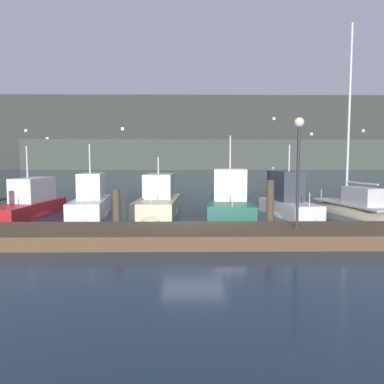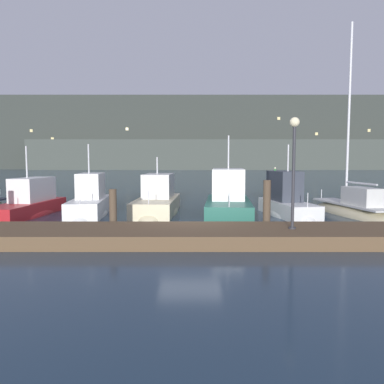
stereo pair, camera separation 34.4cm
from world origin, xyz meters
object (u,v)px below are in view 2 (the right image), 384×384
at_px(motorboat_berth_4, 92,207).
at_px(channel_buoy, 277,182).
at_px(motorboat_berth_5, 159,206).
at_px(motorboat_berth_6, 230,209).
at_px(sailboat_berth_8, 355,211).
at_px(motorboat_berth_3, 30,210).
at_px(dock_lamppost, 296,154).
at_px(motorboat_berth_7, 289,208).

distance_m(motorboat_berth_4, channel_buoy, 19.34).
height_order(motorboat_berth_5, motorboat_berth_6, motorboat_berth_6).
bearing_deg(motorboat_berth_5, sailboat_berth_8, -5.26).
bearing_deg(motorboat_berth_3, motorboat_berth_5, 9.44).
distance_m(motorboat_berth_3, channel_buoy, 21.49).
xyz_separation_m(motorboat_berth_6, dock_lamppost, (1.60, -5.32, 2.49)).
height_order(motorboat_berth_7, sailboat_berth_8, sailboat_berth_8).
relative_size(motorboat_berth_4, motorboat_berth_7, 1.05).
relative_size(motorboat_berth_3, motorboat_berth_7, 1.24).
relative_size(motorboat_berth_7, channel_buoy, 2.39).
distance_m(motorboat_berth_6, sailboat_berth_8, 6.28).
height_order(motorboat_berth_3, sailboat_berth_8, sailboat_berth_8).
bearing_deg(motorboat_berth_3, channel_buoy, 44.25).
bearing_deg(channel_buoy, motorboat_berth_7, -100.24).
xyz_separation_m(motorboat_berth_5, dock_lamppost, (5.09, -7.01, 2.58)).
height_order(motorboat_berth_5, motorboat_berth_7, motorboat_berth_7).
bearing_deg(motorboat_berth_7, sailboat_berth_8, 2.46).
xyz_separation_m(motorboat_berth_6, channel_buoy, (5.66, 15.65, 0.37)).
bearing_deg(dock_lamppost, channel_buoy, 79.05).
bearing_deg(sailboat_berth_8, motorboat_berth_3, -179.49).
bearing_deg(motorboat_berth_6, motorboat_berth_7, 12.56).
distance_m(motorboat_berth_7, sailboat_berth_8, 3.28).
bearing_deg(dock_lamppost, sailboat_berth_8, 52.92).
height_order(motorboat_berth_4, motorboat_berth_6, motorboat_berth_6).
bearing_deg(motorboat_berth_4, motorboat_berth_5, 14.87).
xyz_separation_m(motorboat_berth_3, motorboat_berth_4, (2.97, 0.17, 0.09)).
bearing_deg(motorboat_berth_4, channel_buoy, 50.05).
relative_size(motorboat_berth_4, channel_buoy, 2.52).
height_order(motorboat_berth_4, dock_lamppost, dock_lamppost).
bearing_deg(dock_lamppost, motorboat_berth_3, 152.21).
distance_m(sailboat_berth_8, channel_buoy, 14.87).
height_order(channel_buoy, dock_lamppost, dock_lamppost).
height_order(motorboat_berth_5, channel_buoy, motorboat_berth_5).
bearing_deg(motorboat_berth_7, dock_lamppost, -102.71).
xyz_separation_m(motorboat_berth_6, sailboat_berth_8, (6.23, 0.80, -0.23)).
height_order(motorboat_berth_6, motorboat_berth_7, motorboat_berth_6).
xyz_separation_m(motorboat_berth_5, motorboat_berth_7, (6.44, -1.03, 0.04)).
bearing_deg(channel_buoy, motorboat_berth_3, -135.75).
height_order(motorboat_berth_4, motorboat_berth_7, motorboat_berth_4).
distance_m(channel_buoy, dock_lamppost, 21.46).
height_order(motorboat_berth_6, dock_lamppost, dock_lamppost).
xyz_separation_m(motorboat_berth_5, motorboat_berth_6, (3.49, -1.69, 0.09)).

